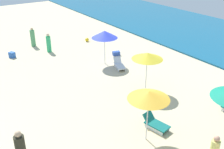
% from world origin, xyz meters
% --- Properties ---
extents(umbrella_1, '(1.80, 1.80, 2.41)m').
position_xyz_m(umbrella_1, '(1.17, 11.33, 2.21)').
color(umbrella_1, silver).
rests_on(umbrella_1, ground_plane).
extents(umbrella_3, '(1.81, 1.81, 2.45)m').
position_xyz_m(umbrella_3, '(4.69, 8.37, 2.27)').
color(umbrella_3, silver).
rests_on(umbrella_3, ground_plane).
extents(lounge_chair_3_0, '(1.36, 0.84, 0.65)m').
position_xyz_m(lounge_chair_3_0, '(4.31, 9.27, 0.25)').
color(lounge_chair_3_0, silver).
rests_on(lounge_chair_3_0, ground_plane).
extents(umbrella_6, '(1.86, 1.86, 2.51)m').
position_xyz_m(umbrella_6, '(-3.64, 11.51, 2.24)').
color(umbrella_6, silver).
rests_on(umbrella_6, ground_plane).
extents(lounge_chair_6_0, '(1.56, 1.00, 0.61)m').
position_xyz_m(lounge_chair_6_0, '(-2.43, 11.95, 0.22)').
color(lounge_chair_6_0, silver).
rests_on(lounge_chair_6_0, ground_plane).
extents(beachgoer_0, '(0.39, 0.39, 1.57)m').
position_xyz_m(beachgoer_0, '(-8.29, 9.06, 0.72)').
color(beachgoer_0, '#31B16B').
rests_on(beachgoer_0, ground_plane).
extents(beachgoer_6, '(0.51, 0.51, 1.64)m').
position_xyz_m(beachgoer_6, '(-10.37, 8.47, 0.75)').
color(beachgoer_6, '#519862').
rests_on(beachgoer_6, ground_plane).
extents(cooler_box_0, '(0.54, 0.49, 0.44)m').
position_xyz_m(cooler_box_0, '(-8.72, 6.17, 0.22)').
color(cooler_box_0, '#275BB4').
rests_on(cooler_box_0, ground_plane).
extents(cooler_box_1, '(0.50, 0.64, 0.31)m').
position_xyz_m(cooler_box_1, '(-4.58, 13.18, 0.15)').
color(cooler_box_1, '#2C4EA7').
rests_on(cooler_box_1, ground_plane).
extents(beach_ball_2, '(0.34, 0.34, 0.34)m').
position_xyz_m(beach_ball_2, '(-8.89, 12.93, 0.17)').
color(beach_ball_2, yellow).
rests_on(beach_ball_2, ground_plane).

